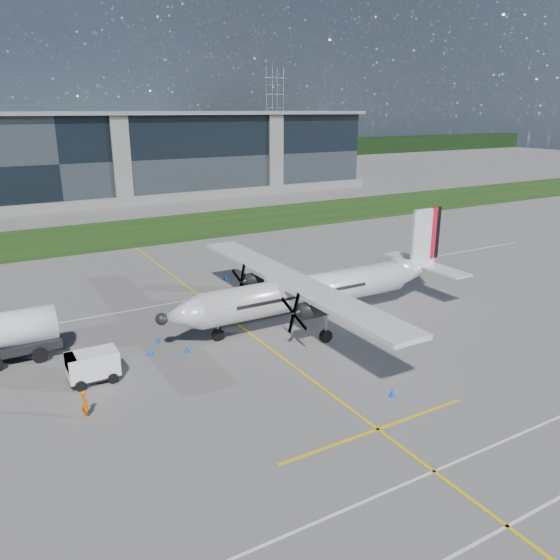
{
  "coord_description": "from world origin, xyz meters",
  "views": [
    {
      "loc": [
        -13.81,
        -24.92,
        15.95
      ],
      "look_at": [
        6.32,
        9.96,
        3.32
      ],
      "focal_mm": 35.0,
      "sensor_mm": 36.0,
      "label": 1
    }
  ],
  "objects_px": {
    "turboprop_aircraft": "(317,271)",
    "baggage_tug": "(93,367)",
    "safety_cone_nose_port": "(187,349)",
    "pylon_east": "(275,112)",
    "ground_crew_person": "(85,402)",
    "safety_cone_stbdwing": "(225,277)",
    "safety_cone_nose_stbd": "(158,340)",
    "safety_cone_fwd": "(150,352)",
    "safety_cone_portwing": "(392,392)"
  },
  "relations": [
    {
      "from": "safety_cone_fwd",
      "to": "safety_cone_portwing",
      "type": "xyz_separation_m",
      "value": [
        10.52,
        -12.49,
        0.0
      ]
    },
    {
      "from": "ground_crew_person",
      "to": "safety_cone_fwd",
      "type": "height_order",
      "value": "ground_crew_person"
    },
    {
      "from": "pylon_east",
      "to": "safety_cone_fwd",
      "type": "bearing_deg",
      "value": -122.38
    },
    {
      "from": "safety_cone_portwing",
      "to": "safety_cone_fwd",
      "type": "bearing_deg",
      "value": 130.11
    },
    {
      "from": "turboprop_aircraft",
      "to": "safety_cone_nose_port",
      "type": "bearing_deg",
      "value": -176.13
    },
    {
      "from": "safety_cone_fwd",
      "to": "safety_cone_portwing",
      "type": "height_order",
      "value": "same"
    },
    {
      "from": "pylon_east",
      "to": "safety_cone_stbdwing",
      "type": "bearing_deg",
      "value": -121.34
    },
    {
      "from": "pylon_east",
      "to": "safety_cone_nose_port",
      "type": "distance_m",
      "value": 167.36
    },
    {
      "from": "safety_cone_fwd",
      "to": "safety_cone_portwing",
      "type": "relative_size",
      "value": 1.0
    },
    {
      "from": "turboprop_aircraft",
      "to": "safety_cone_nose_stbd",
      "type": "bearing_deg",
      "value": 171.78
    },
    {
      "from": "safety_cone_nose_stbd",
      "to": "safety_cone_nose_port",
      "type": "bearing_deg",
      "value": -64.28
    },
    {
      "from": "turboprop_aircraft",
      "to": "safety_cone_fwd",
      "type": "bearing_deg",
      "value": 179.77
    },
    {
      "from": "pylon_east",
      "to": "ground_crew_person",
      "type": "height_order",
      "value": "pylon_east"
    },
    {
      "from": "safety_cone_stbdwing",
      "to": "safety_cone_nose_stbd",
      "type": "bearing_deg",
      "value": -132.42
    },
    {
      "from": "safety_cone_portwing",
      "to": "baggage_tug",
      "type": "bearing_deg",
      "value": 144.05
    },
    {
      "from": "safety_cone_nose_port",
      "to": "safety_cone_fwd",
      "type": "bearing_deg",
      "value": 160.69
    },
    {
      "from": "safety_cone_nose_port",
      "to": "safety_cone_portwing",
      "type": "bearing_deg",
      "value": -54.91
    },
    {
      "from": "safety_cone_fwd",
      "to": "safety_cone_nose_port",
      "type": "xyz_separation_m",
      "value": [
        2.31,
        -0.81,
        0.0
      ]
    },
    {
      "from": "turboprop_aircraft",
      "to": "baggage_tug",
      "type": "relative_size",
      "value": 8.31
    },
    {
      "from": "pylon_east",
      "to": "safety_cone_fwd",
      "type": "distance_m",
      "value": 167.9
    },
    {
      "from": "turboprop_aircraft",
      "to": "safety_cone_fwd",
      "type": "distance_m",
      "value": 13.99
    },
    {
      "from": "safety_cone_nose_port",
      "to": "pylon_east",
      "type": "bearing_deg",
      "value": 58.44
    },
    {
      "from": "turboprop_aircraft",
      "to": "safety_cone_nose_port",
      "type": "relative_size",
      "value": 52.86
    },
    {
      "from": "turboprop_aircraft",
      "to": "ground_crew_person",
      "type": "relative_size",
      "value": 14.5
    },
    {
      "from": "pylon_east",
      "to": "safety_cone_portwing",
      "type": "xyz_separation_m",
      "value": [
        -79.04,
        -153.73,
        -14.75
      ]
    },
    {
      "from": "baggage_tug",
      "to": "safety_cone_nose_stbd",
      "type": "height_order",
      "value": "baggage_tug"
    },
    {
      "from": "safety_cone_nose_port",
      "to": "safety_cone_portwing",
      "type": "relative_size",
      "value": 1.0
    },
    {
      "from": "safety_cone_nose_port",
      "to": "baggage_tug",
      "type": "bearing_deg",
      "value": -170.39
    },
    {
      "from": "pylon_east",
      "to": "safety_cone_nose_port",
      "type": "relative_size",
      "value": 60.0
    },
    {
      "from": "safety_cone_nose_port",
      "to": "turboprop_aircraft",
      "type": "bearing_deg",
      "value": 3.87
    },
    {
      "from": "ground_crew_person",
      "to": "safety_cone_portwing",
      "type": "bearing_deg",
      "value": -123.1
    },
    {
      "from": "ground_crew_person",
      "to": "safety_cone_portwing",
      "type": "relative_size",
      "value": 3.64
    },
    {
      "from": "safety_cone_nose_port",
      "to": "safety_cone_nose_stbd",
      "type": "bearing_deg",
      "value": 115.72
    },
    {
      "from": "pylon_east",
      "to": "safety_cone_portwing",
      "type": "height_order",
      "value": "pylon_east"
    },
    {
      "from": "ground_crew_person",
      "to": "safety_cone_stbdwing",
      "type": "height_order",
      "value": "ground_crew_person"
    },
    {
      "from": "ground_crew_person",
      "to": "safety_cone_nose_port",
      "type": "xyz_separation_m",
      "value": [
        7.67,
        5.08,
        -0.66
      ]
    },
    {
      "from": "turboprop_aircraft",
      "to": "safety_cone_nose_stbd",
      "type": "relative_size",
      "value": 52.86
    },
    {
      "from": "safety_cone_nose_port",
      "to": "safety_cone_stbdwing",
      "type": "bearing_deg",
      "value": 56.55
    },
    {
      "from": "turboprop_aircraft",
      "to": "ground_crew_person",
      "type": "bearing_deg",
      "value": -162.79
    },
    {
      "from": "safety_cone_nose_port",
      "to": "safety_cone_stbdwing",
      "type": "relative_size",
      "value": 1.0
    },
    {
      "from": "safety_cone_fwd",
      "to": "safety_cone_stbdwing",
      "type": "bearing_deg",
      "value": 48.78
    },
    {
      "from": "turboprop_aircraft",
      "to": "ground_crew_person",
      "type": "height_order",
      "value": "turboprop_aircraft"
    },
    {
      "from": "safety_cone_nose_port",
      "to": "safety_cone_stbdwing",
      "type": "xyz_separation_m",
      "value": [
        9.27,
        14.04,
        0.0
      ]
    },
    {
      "from": "safety_cone_fwd",
      "to": "safety_cone_nose_port",
      "type": "height_order",
      "value": "same"
    },
    {
      "from": "pylon_east",
      "to": "safety_cone_stbdwing",
      "type": "xyz_separation_m",
      "value": [
        -77.97,
        -128.02,
        -14.75
      ]
    },
    {
      "from": "safety_cone_stbdwing",
      "to": "safety_cone_nose_port",
      "type": "bearing_deg",
      "value": -123.45
    },
    {
      "from": "turboprop_aircraft",
      "to": "baggage_tug",
      "type": "xyz_separation_m",
      "value": [
        -17.58,
        -1.84,
        -3.01
      ]
    },
    {
      "from": "safety_cone_stbdwing",
      "to": "safety_cone_portwing",
      "type": "bearing_deg",
      "value": -92.39
    },
    {
      "from": "baggage_tug",
      "to": "ground_crew_person",
      "type": "height_order",
      "value": "baggage_tug"
    },
    {
      "from": "ground_crew_person",
      "to": "pylon_east",
      "type": "bearing_deg",
      "value": -43.37
    }
  ]
}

